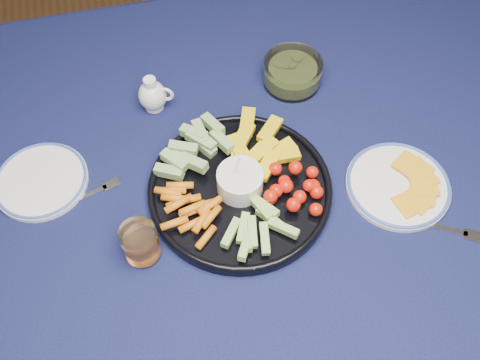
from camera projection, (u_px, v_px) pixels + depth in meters
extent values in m
plane|color=brown|center=(221.00, 291.00, 1.74)|extent=(4.00, 4.00, 0.00)
cylinder|color=#522F1B|center=(402.00, 85.00, 1.77)|extent=(0.07, 0.07, 0.70)
cube|color=#522F1B|center=(212.00, 164.00, 1.14)|extent=(1.60, 1.00, 0.04)
cube|color=#0D1237|center=(211.00, 158.00, 1.12)|extent=(1.66, 1.06, 0.01)
cube|color=#0D1237|center=(174.00, 42.00, 1.53)|extent=(1.66, 0.01, 0.30)
cylinder|color=black|center=(240.00, 190.00, 1.06)|extent=(0.36, 0.36, 0.02)
torus|color=black|center=(240.00, 187.00, 1.05)|extent=(0.37, 0.37, 0.01)
cylinder|color=white|center=(240.00, 181.00, 1.04)|extent=(0.09, 0.09, 0.05)
cylinder|color=white|center=(240.00, 176.00, 1.02)|extent=(0.08, 0.08, 0.01)
cylinder|color=white|center=(154.00, 105.00, 1.19)|extent=(0.04, 0.04, 0.01)
ellipsoid|color=white|center=(153.00, 96.00, 1.16)|extent=(0.06, 0.06, 0.07)
cylinder|color=white|center=(150.00, 84.00, 1.13)|extent=(0.03, 0.03, 0.03)
torus|color=white|center=(165.00, 94.00, 1.16)|extent=(0.04, 0.02, 0.04)
torus|color=#4158B6|center=(151.00, 88.00, 1.14)|extent=(0.03, 0.03, 0.00)
cylinder|color=white|center=(292.00, 72.00, 1.21)|extent=(0.13, 0.13, 0.06)
cylinder|color=#53631C|center=(292.00, 76.00, 1.22)|extent=(0.11, 0.11, 0.03)
cylinder|color=white|center=(398.00, 186.00, 1.07)|extent=(0.21, 0.21, 0.01)
torus|color=#4158B6|center=(399.00, 184.00, 1.07)|extent=(0.21, 0.21, 0.01)
cylinder|color=white|center=(140.00, 243.00, 0.96)|extent=(0.07, 0.07, 0.08)
cylinder|color=orange|center=(142.00, 247.00, 0.98)|extent=(0.06, 0.06, 0.04)
cube|color=silver|center=(75.00, 201.00, 1.06)|extent=(0.13, 0.05, 0.00)
cube|color=silver|center=(111.00, 185.00, 1.08)|extent=(0.04, 0.03, 0.00)
cube|color=silver|center=(428.00, 225.00, 1.03)|extent=(0.13, 0.08, 0.00)
cube|color=silver|center=(473.00, 236.00, 1.01)|extent=(0.04, 0.04, 0.00)
cylinder|color=white|center=(41.00, 181.00, 1.08)|extent=(0.19, 0.19, 0.01)
torus|color=#4158B6|center=(40.00, 179.00, 1.07)|extent=(0.18, 0.18, 0.01)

